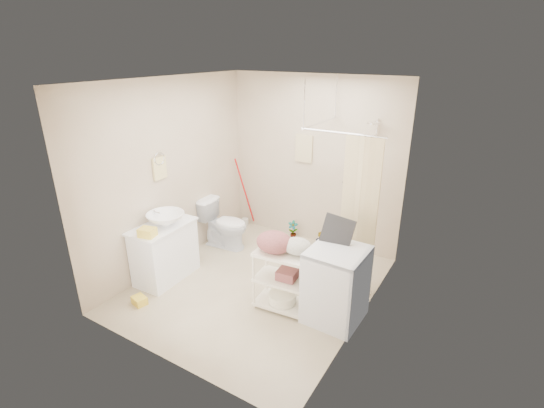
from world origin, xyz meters
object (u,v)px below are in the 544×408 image
at_px(toilet, 225,224).
at_px(washing_machine, 336,285).
at_px(vanity, 165,252).
at_px(laundry_rack, 283,275).

relative_size(toilet, washing_machine, 0.86).
height_order(vanity, toilet, vanity).
xyz_separation_m(vanity, washing_machine, (2.30, 0.37, 0.05)).
xyz_separation_m(washing_machine, laundry_rack, (-0.61, -0.14, 0.00)).
relative_size(washing_machine, laundry_rack, 0.99).
relative_size(toilet, laundry_rack, 0.85).
distance_m(washing_machine, laundry_rack, 0.63).
bearing_deg(vanity, laundry_rack, 5.80).
bearing_deg(toilet, laundry_rack, -125.49).
distance_m(toilet, washing_machine, 2.32).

